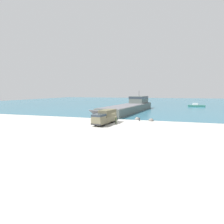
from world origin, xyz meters
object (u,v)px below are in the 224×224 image
at_px(landing_craft, 131,106).
at_px(moored_boat_a, 196,106).
at_px(military_truck, 105,117).
at_px(soldier_on_ramp, 116,120).
at_px(mooring_bollard, 139,119).

xyz_separation_m(landing_craft, moored_boat_a, (28.43, 27.64, -1.39)).
bearing_deg(military_truck, soldier_on_ramp, 120.67).
xyz_separation_m(landing_craft, soldier_on_ramp, (1.45, -29.76, -0.97)).
bearing_deg(landing_craft, mooring_bollard, -65.93).
bearing_deg(moored_boat_a, landing_craft, -45.72).
height_order(landing_craft, soldier_on_ramp, landing_craft).
xyz_separation_m(landing_craft, mooring_bollard, (6.24, -24.22, -1.51)).
distance_m(soldier_on_ramp, moored_boat_a, 63.43).
height_order(soldier_on_ramp, mooring_bollard, soldier_on_ramp).
bearing_deg(mooring_bollard, landing_craft, 104.45).
bearing_deg(soldier_on_ramp, mooring_bollard, -42.66).
distance_m(landing_craft, moored_boat_a, 39.68).
distance_m(landing_craft, mooring_bollard, 25.05).
xyz_separation_m(military_truck, soldier_on_ramp, (2.43, 0.90, -0.65)).
relative_size(moored_boat_a, mooring_bollard, 8.85).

